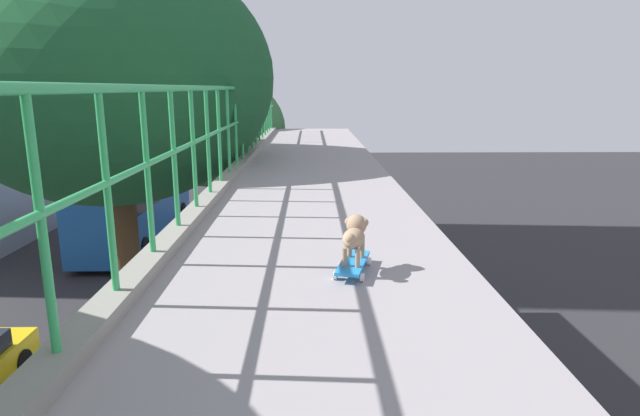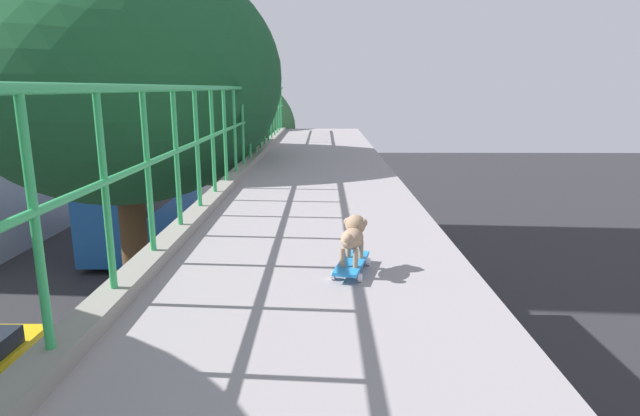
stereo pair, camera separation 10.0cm
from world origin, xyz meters
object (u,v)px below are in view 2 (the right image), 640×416
object	(u,v)px
toy_skateboard	(352,264)
small_dog	(353,234)
city_bus	(149,200)
car_white_fifth	(145,315)

from	to	relation	value
toy_skateboard	small_dog	world-z (taller)	small_dog
city_bus	toy_skateboard	world-z (taller)	toy_skateboard
toy_skateboard	city_bus	bearing A→B (deg)	112.06
car_white_fifth	small_dog	size ratio (longest dim) A/B	10.05
city_bus	car_white_fifth	bearing A→B (deg)	-72.99
toy_skateboard	small_dog	bearing A→B (deg)	66.34
car_white_fifth	city_bus	xyz separation A→B (m)	(-3.47, 11.35, 1.21)
car_white_fifth	small_dog	bearing A→B (deg)	-63.19
car_white_fifth	toy_skateboard	size ratio (longest dim) A/B	7.11
small_dog	toy_skateboard	bearing A→B (deg)	-113.66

